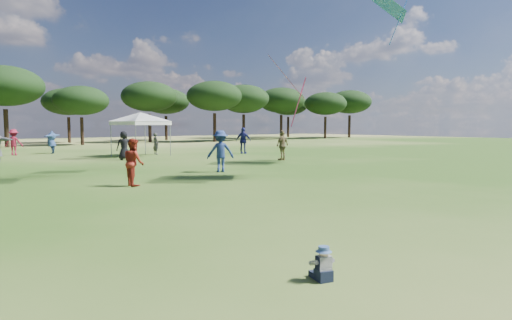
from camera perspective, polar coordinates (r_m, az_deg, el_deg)
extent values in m
cylinder|color=black|center=(46.22, -30.33, 3.67)|extent=(0.41, 0.41, 3.56)
ellipsoid|color=black|center=(46.36, -30.53, 8.51)|extent=(6.91, 6.91, 3.73)
cylinder|color=black|center=(48.12, -22.18, 3.58)|extent=(0.33, 0.33, 2.88)
ellipsoid|color=black|center=(48.18, -22.30, 7.35)|extent=(5.60, 5.60, 3.02)
cylinder|color=black|center=(53.60, -13.97, 4.17)|extent=(0.39, 0.39, 3.44)
ellipsoid|color=black|center=(53.71, -14.05, 8.21)|extent=(6.69, 6.69, 3.60)
cylinder|color=black|center=(53.55, -5.53, 4.33)|extent=(0.40, 0.40, 3.53)
ellipsoid|color=black|center=(53.66, -5.57, 8.49)|extent=(6.86, 6.86, 3.70)
cylinder|color=black|center=(56.73, -1.65, 4.34)|extent=(0.40, 0.40, 3.47)
ellipsoid|color=black|center=(56.83, -1.66, 8.19)|extent=(6.74, 6.74, 3.63)
cylinder|color=black|center=(63.79, 3.38, 4.42)|extent=(0.41, 0.41, 3.57)
ellipsoid|color=black|center=(63.89, 3.39, 7.95)|extent=(6.94, 6.94, 3.74)
cylinder|color=black|center=(67.23, 9.22, 4.29)|extent=(0.38, 0.38, 3.35)
ellipsoid|color=black|center=(67.31, 9.26, 7.43)|extent=(6.51, 6.51, 3.51)
cylinder|color=black|center=(72.53, 12.34, 4.39)|extent=(0.42, 0.42, 3.66)
ellipsoid|color=black|center=(72.63, 12.40, 7.57)|extent=(7.10, 7.10, 3.83)
cylinder|color=black|center=(54.85, -23.66, 3.69)|extent=(0.34, 0.34, 2.99)
ellipsoid|color=black|center=(54.91, -23.77, 7.12)|extent=(5.81, 5.81, 3.13)
cylinder|color=black|center=(59.95, -11.89, 4.19)|extent=(0.38, 0.38, 3.31)
ellipsoid|color=black|center=(60.03, -11.95, 7.67)|extent=(6.43, 6.43, 3.47)
cylinder|color=black|center=(67.65, -1.66, 4.47)|extent=(0.42, 0.42, 3.64)
ellipsoid|color=black|center=(67.75, -1.67, 7.86)|extent=(7.06, 7.06, 3.81)
cylinder|color=black|center=(73.11, 4.31, 4.41)|extent=(0.40, 0.40, 3.46)
ellipsoid|color=black|center=(73.19, 4.32, 7.39)|extent=(6.72, 6.72, 3.62)
cylinder|color=gray|center=(28.01, -15.73, 2.54)|extent=(0.06, 0.06, 2.27)
cylinder|color=gray|center=(29.69, -11.36, 2.74)|extent=(0.06, 0.06, 2.27)
cylinder|color=gray|center=(30.31, -18.77, 2.62)|extent=(0.06, 0.06, 2.27)
cylinder|color=gray|center=(31.87, -14.55, 2.81)|extent=(0.06, 0.06, 2.27)
cube|color=silver|center=(29.92, -15.15, 4.76)|extent=(3.47, 3.47, 0.25)
pyramid|color=silver|center=(29.93, -15.18, 6.15)|extent=(5.84, 5.84, 0.60)
cube|color=black|center=(6.08, 8.98, -14.91)|extent=(0.25, 0.25, 0.15)
cube|color=black|center=(6.18, 7.71, -14.93)|extent=(0.13, 0.20, 0.08)
cube|color=black|center=(6.24, 8.84, -14.73)|extent=(0.13, 0.20, 0.08)
cube|color=white|center=(6.02, 9.00, -13.40)|extent=(0.22, 0.19, 0.20)
cylinder|color=white|center=(6.01, 7.69, -13.43)|extent=(0.12, 0.20, 0.12)
cylinder|color=white|center=(6.13, 9.76, -13.10)|extent=(0.12, 0.20, 0.12)
sphere|color=#E0B293|center=(5.98, 9.02, -12.16)|extent=(0.14, 0.14, 0.14)
cone|color=#507EBB|center=(5.97, 9.03, -11.87)|extent=(0.23, 0.23, 0.02)
cylinder|color=#507EBB|center=(5.96, 9.03, -11.57)|extent=(0.15, 0.15, 0.06)
imported|color=navy|center=(31.31, -1.69, 2.61)|extent=(1.03, 1.19, 1.92)
imported|color=navy|center=(34.75, -25.59, 2.16)|extent=(1.83, 1.89, 1.68)
imported|color=olive|center=(25.52, 3.54, 1.97)|extent=(1.11, 0.62, 1.78)
imported|color=maroon|center=(15.35, -15.98, -0.28)|extent=(0.71, 0.87, 1.65)
imported|color=navy|center=(19.19, -4.77, 1.18)|extent=(1.38, 1.14, 1.86)
imported|color=black|center=(26.77, -17.19, 1.86)|extent=(0.95, 0.73, 1.75)
imported|color=#303035|center=(31.15, -13.22, 2.14)|extent=(0.38, 0.57, 1.56)
imported|color=maroon|center=(33.98, -29.58, 2.07)|extent=(1.34, 1.16, 1.80)
plane|color=blue|center=(25.89, 16.90, 19.38)|extent=(3.11, 3.27, 1.94)
plane|color=#BD2F74|center=(17.24, 4.04, 10.99)|extent=(2.69, 2.49, 1.94)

